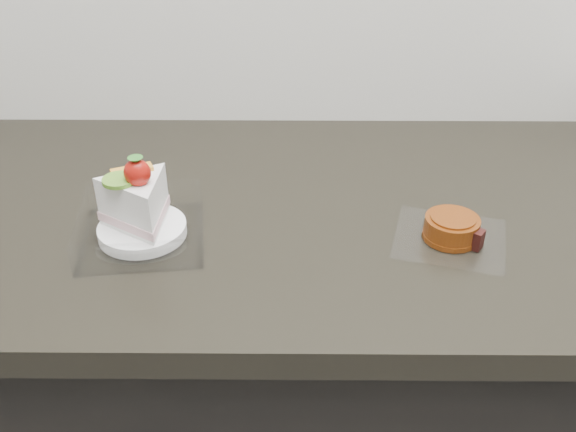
{
  "coord_description": "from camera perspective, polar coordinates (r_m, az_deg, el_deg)",
  "views": [
    {
      "loc": [
        -0.15,
        0.86,
        1.4
      ],
      "look_at": [
        -0.16,
        1.59,
        0.94
      ],
      "focal_mm": 40.0,
      "sensor_mm": 36.0,
      "label": 1
    }
  ],
  "objects": [
    {
      "name": "cake_tray",
      "position": [
        0.89,
        -12.98,
        -0.05
      ],
      "size": [
        0.19,
        0.19,
        0.13
      ],
      "rotation": [
        0.0,
        0.0,
        0.13
      ],
      "color": "white",
      "rests_on": "counter"
    },
    {
      "name": "mooncake_wrap",
      "position": [
        0.91,
        14.38,
        -1.24
      ],
      "size": [
        0.18,
        0.17,
        0.04
      ],
      "rotation": [
        0.0,
        0.0,
        -0.09
      ],
      "color": "white",
      "rests_on": "counter"
    },
    {
      "name": "counter",
      "position": [
        1.27,
        7.53,
        -16.53
      ],
      "size": [
        2.04,
        0.64,
        0.9
      ],
      "color": "black",
      "rests_on": "ground"
    }
  ]
}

